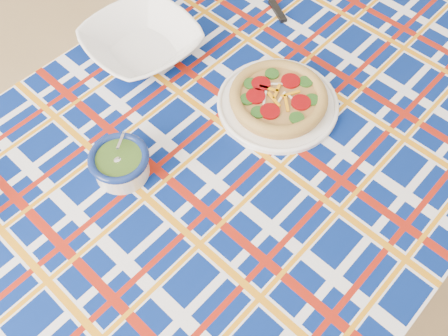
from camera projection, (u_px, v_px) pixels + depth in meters
floor at (173, 281)px, 1.66m from camera, size 4.00×4.00×0.00m
dining_table at (221, 172)px, 1.13m from camera, size 1.72×1.30×0.72m
tablecloth at (221, 167)px, 1.11m from camera, size 1.76×1.33×0.10m
main_focaccia_plate at (278, 98)px, 1.11m from camera, size 0.35×0.35×0.05m
pesto_bowl at (120, 162)px, 1.01m from camera, size 0.15×0.15×0.07m
serving_bowl at (142, 43)px, 1.20m from camera, size 0.30×0.30×0.06m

